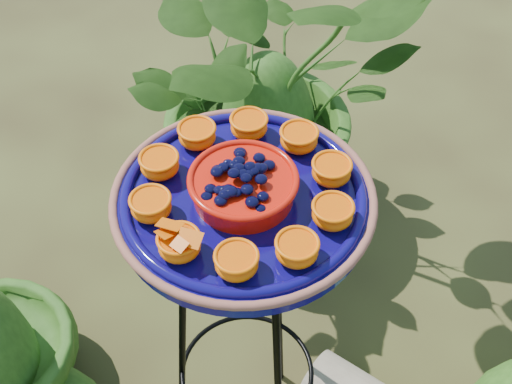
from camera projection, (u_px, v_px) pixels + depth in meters
tripod_stand at (246, 319)px, 1.47m from camera, size 0.35×0.36×0.85m
feeder_dish at (243, 197)px, 1.20m from camera, size 0.49×0.49×0.10m
shrub_back_left at (268, 92)px, 2.05m from camera, size 1.03×1.08×0.93m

